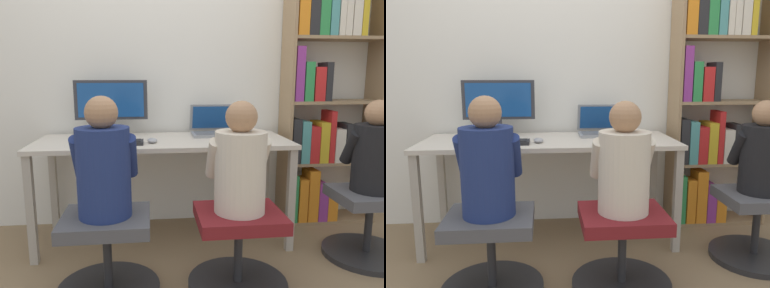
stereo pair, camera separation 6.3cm
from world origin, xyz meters
TOP-DOWN VIEW (x-y plane):
  - ground_plane at (0.00, 0.00)m, footprint 14.00×14.00m
  - wall_back at (0.00, 0.72)m, footprint 10.00×0.05m
  - desk at (0.00, 0.33)m, footprint 1.76×0.65m
  - desktop_monitor at (-0.37, 0.52)m, footprint 0.53×0.21m
  - laptop at (0.39, 0.50)m, footprint 0.35×0.31m
  - keyboard at (-0.35, 0.18)m, footprint 0.42×0.14m
  - computer_mouse_by_keyboard at (-0.08, 0.20)m, footprint 0.07×0.10m
  - office_chair_left at (-0.34, -0.34)m, footprint 0.56×0.56m
  - office_chair_right at (0.39, -0.36)m, footprint 0.56×0.56m
  - person_at_monitor at (-0.34, -0.34)m, footprint 0.34×0.31m
  - person_at_laptop at (0.39, -0.36)m, footprint 0.34×0.30m
  - bookshelf at (1.25, 0.53)m, footprint 0.75×0.26m
  - office_chair_side at (1.32, -0.10)m, footprint 0.56×0.56m
  - person_near_shelf at (1.32, -0.10)m, footprint 0.33×0.29m

SIDE VIEW (x-z plane):
  - ground_plane at x=0.00m, z-range 0.00..0.00m
  - office_chair_left at x=-0.34m, z-range 0.00..0.45m
  - office_chair_right at x=0.39m, z-range 0.00..0.45m
  - office_chair_side at x=1.32m, z-range 0.00..0.45m
  - desk at x=0.00m, z-range 0.29..1.03m
  - person_near_shelf at x=1.32m, z-range 0.41..1.00m
  - person_at_laptop at x=0.39m, z-range 0.41..1.02m
  - person_at_monitor at x=-0.34m, z-range 0.41..1.04m
  - keyboard at x=-0.35m, z-range 0.74..0.76m
  - computer_mouse_by_keyboard at x=-0.08m, z-range 0.74..0.77m
  - laptop at x=0.39m, z-range 0.67..0.90m
  - desktop_monitor at x=-0.37m, z-range 0.75..1.16m
  - bookshelf at x=1.25m, z-range -0.01..1.94m
  - wall_back at x=0.00m, z-range 0.00..2.60m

